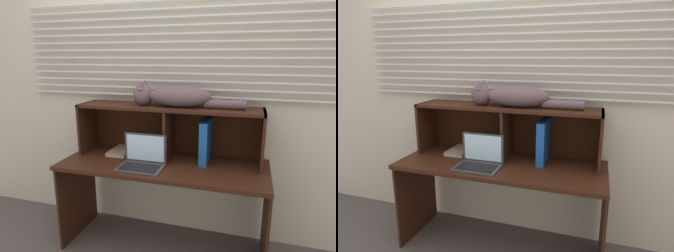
% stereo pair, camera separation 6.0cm
% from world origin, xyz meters
% --- Properties ---
extents(back_panel_with_blinds, '(4.40, 0.08, 2.50)m').
position_xyz_m(back_panel_with_blinds, '(0.00, 0.55, 1.26)').
color(back_panel_with_blinds, beige).
rests_on(back_panel_with_blinds, ground).
extents(desk, '(1.54, 0.60, 0.72)m').
position_xyz_m(desk, '(0.00, 0.21, 0.58)').
color(desk, black).
rests_on(desk, ground).
extents(hutch_shelf_unit, '(1.42, 0.30, 0.41)m').
position_xyz_m(hutch_shelf_unit, '(0.00, 0.38, 1.01)').
color(hutch_shelf_unit, black).
rests_on(hutch_shelf_unit, desk).
extents(cat, '(0.85, 0.19, 0.19)m').
position_xyz_m(cat, '(0.04, 0.35, 1.20)').
color(cat, '#584648').
rests_on(cat, hutch_shelf_unit).
extents(laptop, '(0.32, 0.22, 0.23)m').
position_xyz_m(laptop, '(-0.12, 0.11, 0.77)').
color(laptop, '#363636').
rests_on(laptop, desk).
extents(binder_upright, '(0.06, 0.27, 0.32)m').
position_xyz_m(binder_upright, '(0.30, 0.35, 0.88)').
color(binder_upright, '#174F99').
rests_on(binder_upright, desk).
extents(book_stack, '(0.17, 0.26, 0.03)m').
position_xyz_m(book_stack, '(-0.40, 0.35, 0.73)').
color(book_stack, tan).
rests_on(book_stack, desk).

